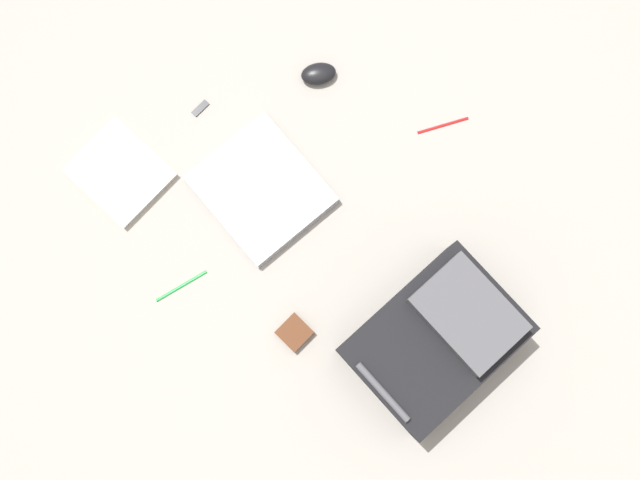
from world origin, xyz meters
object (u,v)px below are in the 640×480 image
book_red (120,173)px  usb_stick (200,108)px  computer_mouse (319,74)px  pen_black (181,286)px  laptop (261,189)px  backpack (437,337)px  earbud_pouch (294,332)px  pen_blue (443,125)px

book_red → usb_stick: (0.07, -0.26, -0.01)m
computer_mouse → pen_black: size_ratio=0.64×
laptop → usb_stick: 0.28m
laptop → book_red: bearing=55.8°
backpack → book_red: 0.92m
earbud_pouch → usb_stick: bearing=-4.0°
backpack → earbud_pouch: (0.17, 0.30, -0.07)m
laptop → pen_blue: laptop is taller
usb_stick → laptop: bearing=-170.5°
book_red → earbud_pouch: 0.62m
book_red → pen_black: 0.34m
computer_mouse → pen_blue: size_ratio=0.66×
laptop → pen_blue: size_ratio=2.56×
pen_black → backpack: bearing=-128.8°
backpack → computer_mouse: backpack is taller
backpack → laptop: bearing=21.4°
usb_stick → book_red: bearing=104.1°
pen_blue → earbud_pouch: earbud_pouch is taller
earbud_pouch → laptop: bearing=-13.9°
pen_black → laptop: bearing=-66.1°
backpack → book_red: size_ratio=1.59×
pen_blue → book_red: bearing=71.5°
book_red → earbud_pouch: bearing=-159.4°
backpack → usb_stick: (0.82, 0.26, -0.08)m
computer_mouse → usb_stick: size_ratio=1.87×
laptop → computer_mouse: computer_mouse is taller
laptop → computer_mouse: bearing=-52.5°
usb_stick → backpack: bearing=-162.4°
computer_mouse → pen_blue: (-0.28, -0.23, -0.01)m
pen_blue → laptop: bearing=82.9°
pen_blue → earbud_pouch: 0.67m
earbud_pouch → book_red: bearing=20.6°
pen_black → earbud_pouch: (-0.24, -0.21, 0.01)m
computer_mouse → earbud_pouch: bearing=164.6°
laptop → pen_black: 0.33m
laptop → pen_black: (-0.13, 0.30, -0.01)m
earbud_pouch → backpack: bearing=-119.4°
computer_mouse → pen_black: 0.67m
computer_mouse → earbud_pouch: computer_mouse is taller
book_red → laptop: bearing=-124.2°
book_red → earbud_pouch: earbud_pouch is taller
computer_mouse → pen_black: bearing=137.8°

